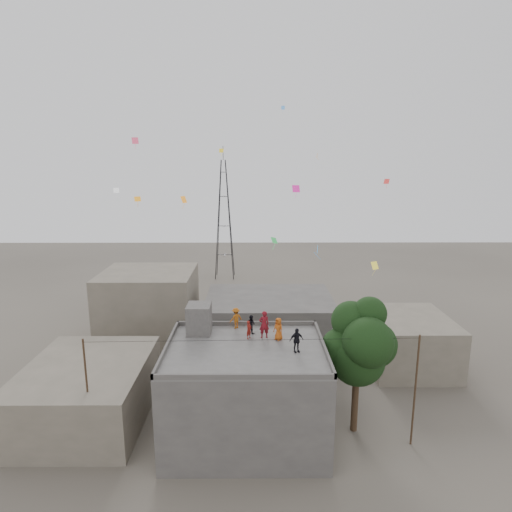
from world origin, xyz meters
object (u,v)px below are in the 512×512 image
(stair_head_box, at_px, (199,319))
(tree, at_px, (360,344))
(person_dark_adult, at_px, (296,340))
(person_red_adult, at_px, (264,324))
(transmission_tower, at_px, (224,220))

(stair_head_box, distance_m, tree, 10.80)
(stair_head_box, height_order, person_dark_adult, stair_head_box)
(person_red_adult, bearing_deg, person_dark_adult, 118.67)
(person_red_adult, distance_m, person_dark_adult, 2.94)
(tree, distance_m, person_dark_adult, 4.44)
(tree, bearing_deg, transmission_tower, 106.09)
(transmission_tower, xyz_separation_m, person_red_adult, (5.21, -38.32, -2.04))
(stair_head_box, xyz_separation_m, person_dark_adult, (6.34, -3.13, -0.23))
(person_dark_adult, bearing_deg, stair_head_box, 135.96)
(person_dark_adult, bearing_deg, tree, -2.78)
(stair_head_box, distance_m, person_red_adult, 4.51)
(stair_head_box, relative_size, transmission_tower, 0.10)
(tree, height_order, person_dark_adult, tree)
(stair_head_box, height_order, tree, tree)
(stair_head_box, relative_size, person_red_adult, 1.07)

